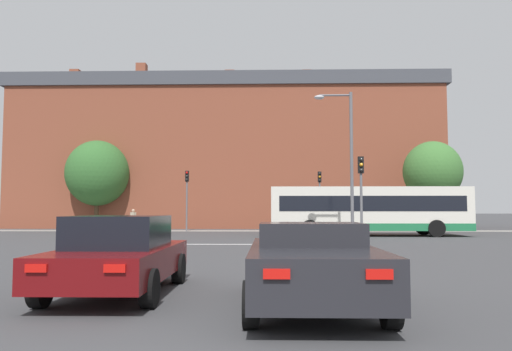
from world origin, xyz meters
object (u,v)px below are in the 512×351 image
object	(u,v)px
pedestrian_waiting	(133,218)
car_roadster_right	(311,264)
traffic_light_near_right	(361,185)
traffic_light_far_right	(320,191)
traffic_light_far_left	(187,191)
car_saloon_left	(120,254)
street_lamp_junction	(345,151)
bus_crossing_lead	(368,210)

from	to	relation	value
pedestrian_waiting	car_roadster_right	bearing A→B (deg)	-38.55
traffic_light_near_right	traffic_light_far_right	distance (m)	13.61
traffic_light_near_right	traffic_light_far_left	xyz separation A→B (m)	(-10.44, 12.91, 0.21)
car_saloon_left	traffic_light_far_right	xyz separation A→B (m)	(6.65, 27.86, 2.23)
car_roadster_right	traffic_light_near_right	world-z (taller)	traffic_light_near_right
car_saloon_left	pedestrian_waiting	size ratio (longest dim) A/B	2.74
pedestrian_waiting	traffic_light_far_right	bearing A→B (deg)	30.41
traffic_light_near_right	street_lamp_junction	size ratio (longest dim) A/B	0.55
car_roadster_right	street_lamp_junction	world-z (taller)	street_lamp_junction
traffic_light_near_right	street_lamp_junction	world-z (taller)	street_lamp_junction
street_lamp_junction	car_saloon_left	bearing A→B (deg)	-113.57
car_roadster_right	pedestrian_waiting	bearing A→B (deg)	110.39
car_roadster_right	traffic_light_far_right	bearing A→B (deg)	83.81
car_saloon_left	pedestrian_waiting	world-z (taller)	pedestrian_waiting
traffic_light_near_right	traffic_light_far_right	xyz separation A→B (m)	(-0.58, 13.60, 0.20)
car_saloon_left	traffic_light_near_right	xyz separation A→B (m)	(7.23, 14.26, 2.03)
traffic_light_near_right	traffic_light_far_right	bearing A→B (deg)	92.44
car_roadster_right	car_saloon_left	bearing A→B (deg)	159.94
car_saloon_left	pedestrian_waiting	distance (m)	28.96
traffic_light_near_right	street_lamp_junction	distance (m)	2.09
traffic_light_far_right	car_roadster_right	bearing A→B (deg)	-96.11
car_saloon_left	traffic_light_far_right	world-z (taller)	traffic_light_far_right
car_roadster_right	pedestrian_waiting	size ratio (longest dim) A/B	2.73
car_roadster_right	traffic_light_near_right	distance (m)	16.11
car_roadster_right	traffic_light_far_right	xyz separation A→B (m)	(3.12, 29.14, 2.26)
traffic_light_far_right	pedestrian_waiting	size ratio (longest dim) A/B	2.72
traffic_light_far_right	bus_crossing_lead	bearing A→B (deg)	-71.54
car_saloon_left	traffic_light_far_left	bearing A→B (deg)	96.28
car_roadster_right	street_lamp_junction	xyz separation A→B (m)	(3.12, 16.54, 3.81)
bus_crossing_lead	car_saloon_left	bearing A→B (deg)	-22.89
traffic_light_far_right	pedestrian_waiting	bearing A→B (deg)	179.44
car_roadster_right	traffic_light_far_left	bearing A→B (deg)	103.25
traffic_light_far_right	street_lamp_junction	world-z (taller)	street_lamp_junction
traffic_light_far_left	street_lamp_junction	world-z (taller)	street_lamp_junction
traffic_light_far_left	street_lamp_junction	size ratio (longest dim) A/B	0.60
traffic_light_far_left	pedestrian_waiting	world-z (taller)	traffic_light_far_left
traffic_light_near_right	traffic_light_far_right	size ratio (longest dim) A/B	0.93
bus_crossing_lead	traffic_light_near_right	world-z (taller)	traffic_light_near_right
traffic_light_near_right	pedestrian_waiting	size ratio (longest dim) A/B	2.52
bus_crossing_lead	street_lamp_junction	bearing A→B (deg)	-21.09
car_roadster_right	traffic_light_far_left	world-z (taller)	traffic_light_far_left
bus_crossing_lead	street_lamp_junction	size ratio (longest dim) A/B	1.59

